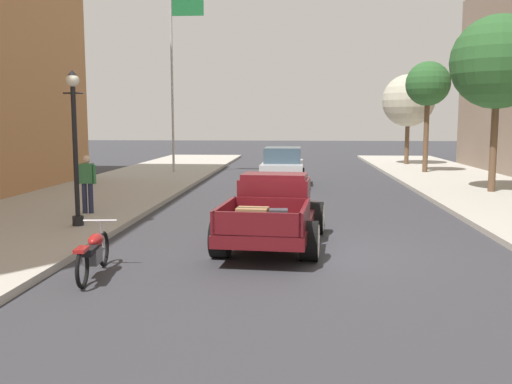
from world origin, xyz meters
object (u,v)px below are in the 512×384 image
(motorcycle_parked, at_px, (93,252))
(street_tree_second, at_px, (498,62))
(hotrod_truck_maroon, at_px, (274,210))
(car_background_silver, at_px, (283,168))
(flagpole, at_px, (176,61))
(street_tree_third, at_px, (428,85))
(street_tree_farthest, at_px, (408,101))
(pedestrian_sidewalk_left, at_px, (87,181))
(street_lamp_near, at_px, (75,136))

(motorcycle_parked, distance_m, street_tree_second, 16.72)
(hotrod_truck_maroon, height_order, car_background_silver, car_background_silver)
(motorcycle_parked, bearing_deg, flagpole, 97.69)
(street_tree_third, xyz_separation_m, street_tree_farthest, (0.09, 5.54, -0.60))
(hotrod_truck_maroon, relative_size, street_tree_farthest, 0.92)
(car_background_silver, xyz_separation_m, street_tree_third, (7.22, 5.40, 3.84))
(car_background_silver, height_order, street_tree_second, street_tree_second)
(motorcycle_parked, xyz_separation_m, flagpole, (-2.58, 19.09, 5.33))
(hotrod_truck_maroon, bearing_deg, flagpole, 109.50)
(street_tree_farthest, bearing_deg, hotrod_truck_maroon, -107.71)
(flagpole, bearing_deg, car_background_silver, -38.41)
(motorcycle_parked, relative_size, street_tree_second, 0.33)
(pedestrian_sidewalk_left, distance_m, street_tree_second, 14.99)
(motorcycle_parked, xyz_separation_m, street_tree_second, (10.85, 11.92, 4.44))
(motorcycle_parked, height_order, car_background_silver, car_background_silver)
(hotrod_truck_maroon, bearing_deg, motorcycle_parked, -134.96)
(pedestrian_sidewalk_left, height_order, street_tree_second, street_tree_second)
(pedestrian_sidewalk_left, xyz_separation_m, street_tree_third, (12.54, 14.18, 3.52))
(car_background_silver, xyz_separation_m, street_tree_second, (7.88, -2.78, 4.12))
(street_tree_second, relative_size, street_tree_third, 1.14)
(street_lamp_near, relative_size, flagpole, 0.42)
(street_lamp_near, height_order, street_tree_third, street_tree_third)
(motorcycle_parked, height_order, street_tree_second, street_tree_second)
(street_tree_second, bearing_deg, street_lamp_near, -148.19)
(car_background_silver, relative_size, pedestrian_sidewalk_left, 2.62)
(street_tree_third, bearing_deg, hotrod_truck_maroon, -112.68)
(car_background_silver, distance_m, pedestrian_sidewalk_left, 10.27)
(motorcycle_parked, xyz_separation_m, car_background_silver, (2.97, 14.69, 0.33))
(pedestrian_sidewalk_left, bearing_deg, car_background_silver, 58.81)
(car_background_silver, bearing_deg, street_tree_farthest, 56.22)
(flagpole, relative_size, street_tree_farthest, 1.68)
(hotrod_truck_maroon, height_order, street_tree_farthest, street_tree_farthest)
(flagpole, bearing_deg, street_tree_farthest, 26.97)
(street_lamp_near, xyz_separation_m, street_tree_second, (12.74, 7.90, 2.50))
(hotrod_truck_maroon, bearing_deg, street_tree_third, 67.32)
(hotrod_truck_maroon, relative_size, street_lamp_near, 1.31)
(motorcycle_parked, height_order, flagpole, flagpole)
(pedestrian_sidewalk_left, height_order, street_tree_third, street_tree_third)
(pedestrian_sidewalk_left, height_order, street_tree_farthest, street_tree_farthest)
(street_lamp_near, relative_size, street_tree_second, 0.60)
(car_background_silver, height_order, street_tree_farthest, street_tree_farthest)
(hotrod_truck_maroon, bearing_deg, pedestrian_sidewalk_left, 152.58)
(hotrod_truck_maroon, xyz_separation_m, flagpole, (-5.66, 16.00, 5.02))
(street_lamp_near, relative_size, street_tree_third, 0.68)
(street_lamp_near, distance_m, street_tree_second, 15.19)
(car_background_silver, distance_m, street_tree_third, 9.80)
(car_background_silver, xyz_separation_m, flagpole, (-5.54, 4.39, 5.00))
(motorcycle_parked, relative_size, street_lamp_near, 0.55)
(pedestrian_sidewalk_left, distance_m, street_tree_farthest, 23.60)
(pedestrian_sidewalk_left, xyz_separation_m, street_tree_farthest, (12.64, 19.72, 2.92))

